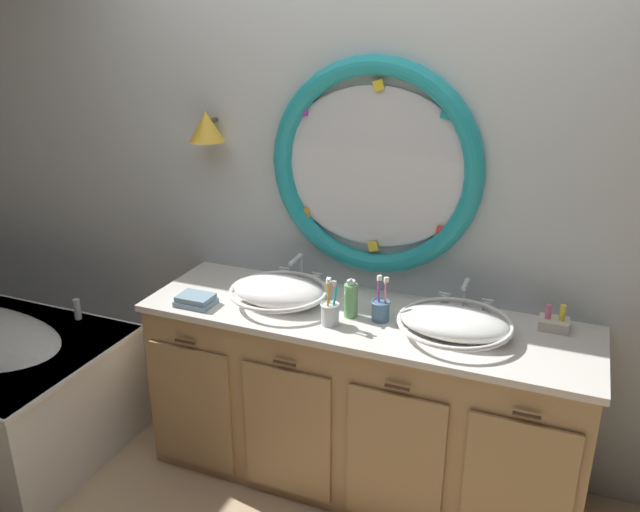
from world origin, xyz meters
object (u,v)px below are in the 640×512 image
at_px(toothbrush_holder_right, 381,309).
at_px(soap_dispenser, 351,300).
at_px(folded_hand_towel, 196,300).
at_px(toiletry_basket, 554,323).
at_px(toothbrush_holder_left, 330,312).
at_px(sink_basin_right, 455,323).
at_px(sink_basin_left, 279,291).

height_order(toothbrush_holder_right, soap_dispenser, toothbrush_holder_right).
distance_m(toothbrush_holder_right, soap_dispenser, 0.13).
xyz_separation_m(toothbrush_holder_right, folded_hand_towel, (-0.81, -0.17, -0.03)).
bearing_deg(soap_dispenser, toiletry_basket, 14.30).
bearing_deg(toiletry_basket, toothbrush_holder_left, -160.22).
bearing_deg(toothbrush_holder_right, sink_basin_right, -1.51).
relative_size(toothbrush_holder_right, folded_hand_towel, 1.24).
bearing_deg(toothbrush_holder_right, soap_dispenser, -174.76).
bearing_deg(sink_basin_right, sink_basin_left, 180.00).
bearing_deg(soap_dispenser, sink_basin_left, 179.38).
relative_size(sink_basin_left, folded_hand_towel, 2.71).
relative_size(sink_basin_left, toothbrush_holder_right, 2.19).
relative_size(sink_basin_right, soap_dispenser, 2.64).
height_order(sink_basin_left, soap_dispenser, soap_dispenser).
bearing_deg(folded_hand_towel, sink_basin_left, 25.67).
xyz_separation_m(toothbrush_holder_left, folded_hand_towel, (-0.62, -0.05, -0.03)).
bearing_deg(toothbrush_holder_left, toothbrush_holder_right, 32.39).
height_order(toothbrush_holder_left, toiletry_basket, toothbrush_holder_left).
height_order(sink_basin_left, toothbrush_holder_left, toothbrush_holder_left).
xyz_separation_m(toothbrush_holder_right, soap_dispenser, (-0.13, -0.01, 0.03)).
bearing_deg(sink_basin_right, soap_dispenser, -179.53).
bearing_deg(soap_dispenser, toothbrush_holder_left, -116.99).
height_order(sink_basin_left, sink_basin_right, sink_basin_left).
height_order(sink_basin_right, toiletry_basket, toiletry_basket).
distance_m(sink_basin_right, toothbrush_holder_left, 0.51).
distance_m(toothbrush_holder_right, folded_hand_towel, 0.83).
height_order(folded_hand_towel, toiletry_basket, toiletry_basket).
relative_size(folded_hand_towel, toiletry_basket, 1.37).
xyz_separation_m(toothbrush_holder_right, toiletry_basket, (0.69, 0.20, -0.02)).
bearing_deg(folded_hand_towel, sink_basin_right, 8.14).
xyz_separation_m(sink_basin_left, toothbrush_holder_left, (0.29, -0.11, -0.00)).
bearing_deg(toiletry_basket, soap_dispenser, -165.70).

